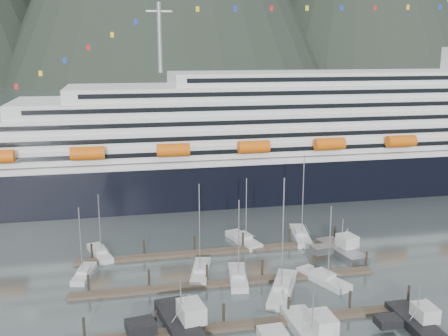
% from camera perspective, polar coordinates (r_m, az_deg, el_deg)
% --- Properties ---
extents(ground, '(1600.00, 1600.00, 0.00)m').
position_cam_1_polar(ground, '(82.22, 4.28, -13.05)').
color(ground, '#4D5B5A').
rests_on(ground, ground).
extents(cruise_ship, '(210.00, 30.40, 50.30)m').
position_cam_1_polar(cruise_ship, '(137.88, 10.12, 2.71)').
color(cruise_ship, black).
rests_on(cruise_ship, ground).
extents(dock_near, '(48.18, 2.28, 3.20)m').
position_cam_1_polar(dock_near, '(72.42, 2.63, -16.58)').
color(dock_near, '#41332A').
rests_on(dock_near, ground).
extents(dock_mid, '(48.18, 2.28, 3.20)m').
position_cam_1_polar(dock_mid, '(83.66, 0.38, -12.30)').
color(dock_mid, '#41332A').
rests_on(dock_mid, ground).
extents(dock_far, '(48.18, 2.28, 3.20)m').
position_cam_1_polar(dock_far, '(95.36, -1.28, -9.05)').
color(dock_far, '#41332A').
rests_on(dock_far, ground).
extents(sailboat_a, '(3.95, 8.19, 12.24)m').
position_cam_1_polar(sailboat_a, '(89.05, -14.98, -11.08)').
color(sailboat_a, '#B0B0B0').
rests_on(sailboat_a, ground).
extents(sailboat_b, '(5.01, 10.32, 15.95)m').
position_cam_1_polar(sailboat_b, '(86.85, -2.56, -11.24)').
color(sailboat_b, '#B0B0B0').
rests_on(sailboat_b, ground).
extents(sailboat_c, '(4.28, 10.06, 14.02)m').
position_cam_1_polar(sailboat_c, '(84.87, 1.54, -11.84)').
color(sailboat_c, '#B0B0B0').
rests_on(sailboat_c, ground).
extents(sailboat_d, '(8.19, 12.63, 18.65)m').
position_cam_1_polar(sailboat_d, '(81.42, 6.38, -13.01)').
color(sailboat_d, '#B0B0B0').
rests_on(sailboat_d, ground).
extents(sailboat_e, '(4.96, 9.52, 11.88)m').
position_cam_1_polar(sailboat_e, '(96.71, -13.36, -9.03)').
color(sailboat_e, '#B0B0B0').
rests_on(sailboat_e, ground).
extents(sailboat_f, '(5.29, 10.28, 13.31)m').
position_cam_1_polar(sailboat_f, '(100.22, 2.13, -7.86)').
color(sailboat_f, '#B0B0B0').
rests_on(sailboat_f, ground).
extents(sailboat_g, '(4.89, 11.74, 17.18)m').
position_cam_1_polar(sailboat_g, '(103.40, 8.33, -7.32)').
color(sailboat_g, '#B0B0B0').
rests_on(sailboat_g, ground).
extents(sailboat_h, '(6.31, 10.02, 13.15)m').
position_cam_1_polar(sailboat_h, '(85.74, 10.77, -11.81)').
color(sailboat_h, '#B0B0B0').
rests_on(sailboat_h, ground).
extents(trawler_a, '(10.46, 14.36, 7.68)m').
position_cam_1_polar(trawler_a, '(71.16, -4.81, -16.59)').
color(trawler_a, black).
rests_on(trawler_a, ground).
extents(trawler_c, '(9.71, 13.80, 7.00)m').
position_cam_1_polar(trawler_c, '(69.83, 9.42, -17.41)').
color(trawler_c, '#B0B0B0').
rests_on(trawler_c, ground).
extents(trawler_d, '(8.11, 10.98, 6.50)m').
position_cam_1_polar(trawler_d, '(75.87, 20.15, -15.49)').
color(trawler_d, black).
rests_on(trawler_d, ground).
extents(trawler_e, '(8.97, 11.68, 7.28)m').
position_cam_1_polar(trawler_e, '(96.64, 12.61, -8.67)').
color(trawler_e, gray).
rests_on(trawler_e, ground).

